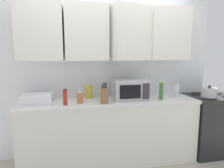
{
  "coord_description": "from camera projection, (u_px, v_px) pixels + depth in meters",
  "views": [
    {
      "loc": [
        -0.52,
        -2.97,
        1.55
      ],
      "look_at": [
        0.04,
        -0.25,
        1.12
      ],
      "focal_mm": 31.99,
      "sensor_mm": 36.0,
      "label": 1
    }
  ],
  "objects": [
    {
      "name": "dish_rack",
      "position": [
        37.0,
        99.0,
        2.58
      ],
      "size": [
        0.38,
        0.3,
        0.12
      ],
      "primitive_type": "cube",
      "color": "silver",
      "rests_on": "counter_run"
    },
    {
      "name": "bottle_spice_jar",
      "position": [
        80.0,
        97.0,
        2.61
      ],
      "size": [
        0.08,
        0.08,
        0.16
      ],
      "color": "#BC6638",
      "rests_on": "counter_run"
    },
    {
      "name": "wall_back_with_cabinets",
      "position": [
        107.0,
        51.0,
        2.9
      ],
      "size": [
        3.31,
        0.5,
        2.6
      ],
      "color": "white",
      "rests_on": "ground_plane"
    },
    {
      "name": "knife_block",
      "position": [
        104.0,
        95.0,
        2.61
      ],
      "size": [
        0.12,
        0.13,
        0.28
      ],
      "color": "brown",
      "rests_on": "counter_run"
    },
    {
      "name": "bottle_clear_tall",
      "position": [
        177.0,
        91.0,
        2.95
      ],
      "size": [
        0.06,
        0.06,
        0.21
      ],
      "color": "silver",
      "rests_on": "counter_run"
    },
    {
      "name": "bottle_green_oil",
      "position": [
        161.0,
        91.0,
        2.8
      ],
      "size": [
        0.05,
        0.05,
        0.26
      ],
      "color": "#386B2D",
      "rests_on": "counter_run"
    },
    {
      "name": "stove_range",
      "position": [
        210.0,
        123.0,
        3.15
      ],
      "size": [
        0.76,
        0.64,
        0.91
      ],
      "color": "black",
      "rests_on": "ground_plane"
    },
    {
      "name": "bottle_red_sauce",
      "position": [
        65.0,
        97.0,
        2.51
      ],
      "size": [
        0.05,
        0.05,
        0.21
      ],
      "color": "red",
      "rests_on": "counter_run"
    },
    {
      "name": "bottle_yellow_mustard",
      "position": [
        89.0,
        92.0,
        2.88
      ],
      "size": [
        0.08,
        0.08,
        0.21
      ],
      "color": "gold",
      "rests_on": "counter_run"
    },
    {
      "name": "counter_run",
      "position": [
        110.0,
        131.0,
        2.85
      ],
      "size": [
        2.44,
        0.63,
        0.9
      ],
      "color": "white",
      "rests_on": "ground_plane"
    },
    {
      "name": "kettle",
      "position": [
        209.0,
        93.0,
        2.9
      ],
      "size": [
        0.22,
        0.22,
        0.18
      ],
      "color": "#B2B2B7",
      "rests_on": "stove_range"
    },
    {
      "name": "microwave",
      "position": [
        130.0,
        89.0,
        2.83
      ],
      "size": [
        0.48,
        0.37,
        0.28
      ],
      "color": "#B7B7BC",
      "rests_on": "counter_run"
    }
  ]
}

